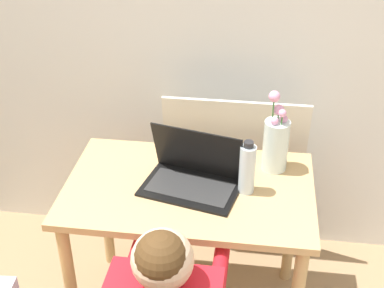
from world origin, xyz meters
TOP-DOWN VIEW (x-y plane):
  - wall_back at (0.00, 2.23)m, footprint 6.40×0.05m
  - dining_table at (0.08, 1.64)m, footprint 0.99×0.61m
  - laptop at (0.09, 1.65)m, footprint 0.42×0.32m
  - flower_vase at (0.41, 1.82)m, footprint 0.10×0.10m
  - water_bottle at (0.30, 1.64)m, footprint 0.06×0.06m
  - cardboard_panel at (0.23, 2.10)m, footprint 0.67×0.14m

SIDE VIEW (x-z plane):
  - cardboard_panel at x=0.23m, z-range 0.00..0.89m
  - dining_table at x=0.08m, z-range 0.24..0.94m
  - laptop at x=0.09m, z-range 0.64..0.88m
  - water_bottle at x=0.30m, z-range 0.70..0.92m
  - flower_vase at x=0.41m, z-range 0.65..1.01m
  - wall_back at x=0.00m, z-range 0.00..2.50m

